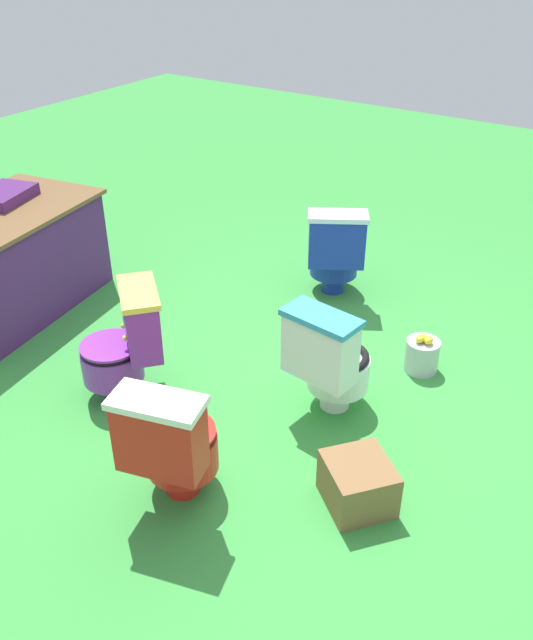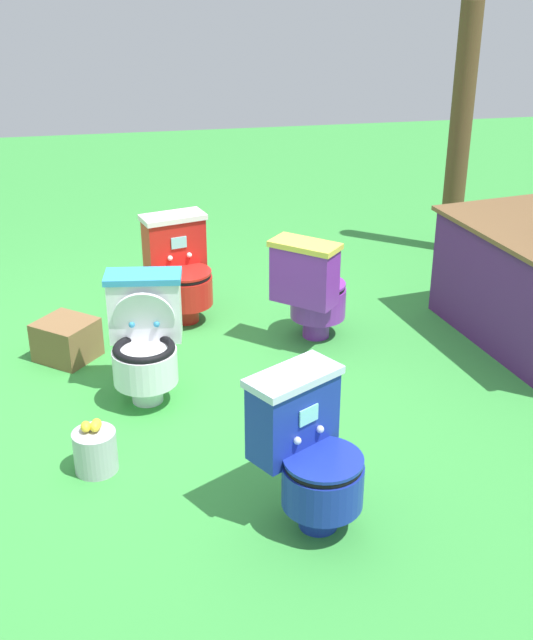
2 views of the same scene
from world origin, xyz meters
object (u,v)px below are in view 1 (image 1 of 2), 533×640
Objects in this scene: toilet_white at (330,360)px; vendor_table at (5,262)px; toilet_red at (172,444)px; lemon_bucket at (422,355)px; toilet_blue at (335,252)px; toilet_purple at (125,344)px; small_crate at (358,484)px.

vendor_table is (-0.24, 2.58, 0.02)m from toilet_white.
toilet_red is at bearing -98.44° from toilet_white.
lemon_bucket is at bearing 56.14° from toilet_red.
toilet_blue is 1.45m from toilet_white.
toilet_purple and toilet_white have the same top height.
toilet_purple is at bearing -134.42° from toilet_blue.
toilet_red is at bearing 122.05° from small_crate.
toilet_blue is at bearing -51.34° from vendor_table.
lemon_bucket is (1.24, -1.41, -0.25)m from toilet_purple.
lemon_bucket is at bearing 74.46° from toilet_white.
toilet_purple is at bearing -147.19° from toilet_white.
toilet_white is 2.63× the size of lemon_bucket.
toilet_purple is at bearing -100.97° from vendor_table.
toilet_blue reaches higher than small_crate.
toilet_blue and toilet_red have the same top height.
toilet_red reaches higher than small_crate.
toilet_purple is 1.50m from vendor_table.
toilet_white reaches higher than small_crate.
vendor_table is (0.80, 2.28, 0.02)m from toilet_red.
toilet_purple is 2.63× the size of lemon_bucket.
small_crate is (-0.56, -0.48, -0.25)m from toilet_white.
toilet_red is at bearing 161.31° from lemon_bucket.
toilet_blue and toilet_purple have the same top height.
small_crate is at bearing -41.87° from toilet_white.
toilet_blue is 2.44m from vendor_table.
toilet_purple is 1.23m from toilet_white.
toilet_purple is 2.16× the size of small_crate.
small_crate is (-0.03, -1.59, -0.24)m from toilet_purple.
toilet_red is 2.42m from vendor_table.
vendor_table is 5.73× the size of lemon_bucket.
toilet_purple is (-1.81, 0.44, 0.00)m from toilet_blue.
vendor_table is at bearing 30.45° from toilet_purple.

